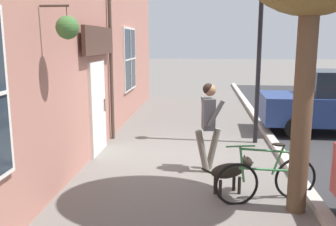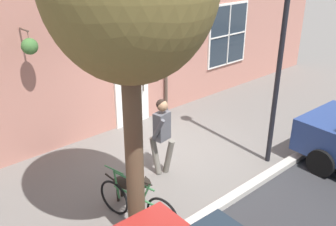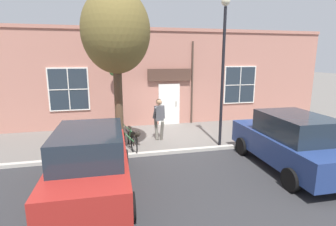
# 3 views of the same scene
# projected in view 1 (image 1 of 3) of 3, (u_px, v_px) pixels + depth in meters

# --- Properties ---
(ground_plane) EXTENTS (90.00, 90.00, 0.00)m
(ground_plane) POSITION_uv_depth(u_px,v_px,m) (192.00, 159.00, 8.19)
(ground_plane) COLOR #66605B
(storefront_facade) EXTENTS (0.95, 18.00, 4.82)m
(storefront_facade) POSITION_uv_depth(u_px,v_px,m) (83.00, 47.00, 7.94)
(storefront_facade) COLOR #B27566
(storefront_facade) RESTS_ON ground_plane
(pedestrian_walking) EXTENTS (0.57, 0.55, 1.75)m
(pedestrian_walking) POSITION_uv_depth(u_px,v_px,m) (209.00, 118.00, 7.29)
(pedestrian_walking) COLOR #6B665B
(pedestrian_walking) RESTS_ON ground_plane
(dog_on_leash) EXTENTS (0.93, 0.56, 0.64)m
(dog_on_leash) POSITION_uv_depth(u_px,v_px,m) (231.00, 170.00, 6.28)
(dog_on_leash) COLOR black
(dog_on_leash) RESTS_ON ground_plane
(leaning_bicycle) EXTENTS (1.68, 0.53, 1.00)m
(leaning_bicycle) POSITION_uv_depth(u_px,v_px,m) (267.00, 179.00, 5.99)
(leaning_bicycle) COLOR black
(leaning_bicycle) RESTS_ON ground_plane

